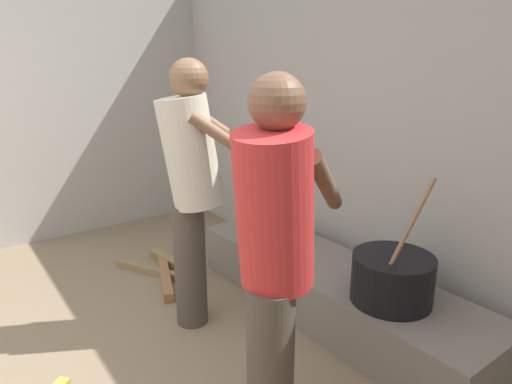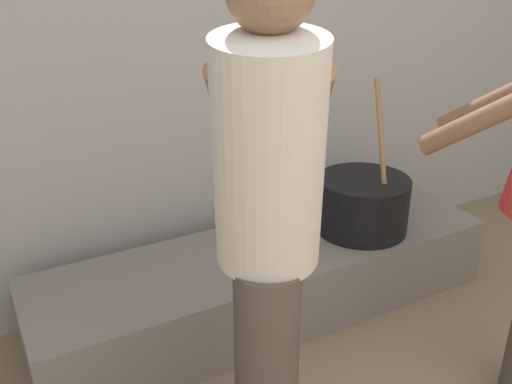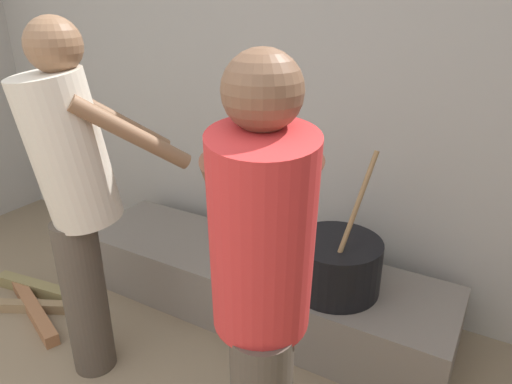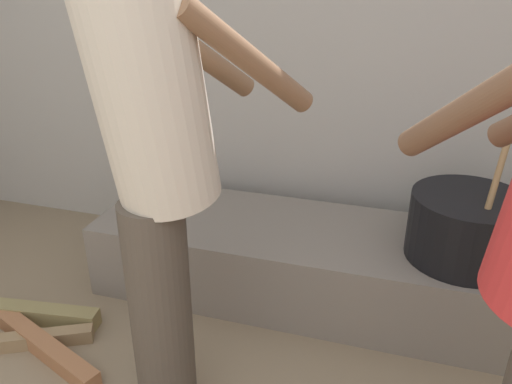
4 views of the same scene
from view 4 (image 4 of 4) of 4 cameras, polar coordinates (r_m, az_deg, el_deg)
The scene contains 5 objects.
block_enclosure_rear at distance 2.50m, azimuth 15.00°, elevation 19.25°, with size 5.61×0.20×2.48m, color #ADA8A0.
hearth_ledge at distance 2.35m, azimuth 9.08°, elevation -8.29°, with size 2.20×0.60×0.35m, color slate.
cooking_pot_main at distance 2.17m, azimuth 22.53°, elevation -3.66°, with size 0.45×0.45×0.72m.
cook_in_cream_shirt at distance 1.47m, azimuth -11.14°, elevation 4.53°, with size 0.62×0.75×1.65m.
firewood_pile at distance 2.39m, azimuth -24.36°, elevation -14.06°, with size 0.82×0.45×0.08m.
Camera 4 is at (0.12, 0.20, 1.44)m, focal length 35.67 mm.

